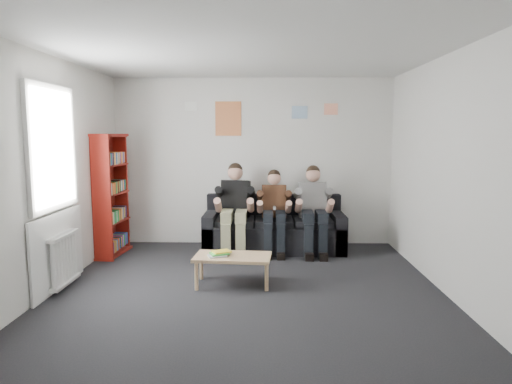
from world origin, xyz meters
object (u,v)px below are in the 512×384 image
person_middle (274,212)px  coffee_table (233,259)px  bookshelf (112,195)px  sofa (274,230)px  person_left (235,209)px  person_right (314,210)px

person_middle → coffee_table: bearing=-108.9°
coffee_table → bookshelf: bearing=144.3°
bookshelf → sofa: bearing=14.3°
coffee_table → person_left: bearing=92.9°
person_left → person_middle: bearing=10.1°
person_right → sofa: bearing=157.6°
person_middle → person_right: size_ratio=0.95×
person_middle → person_right: 0.60m
bookshelf → coffee_table: bookshelf is taller
sofa → person_left: person_left is taller
sofa → person_middle: person_middle is taller
person_left → person_right: person_left is taller
sofa → person_left: bearing=-161.5°
person_right → person_middle: bearing=175.6°
bookshelf → coffee_table: 2.42m
person_left → person_middle: (0.60, 0.01, -0.04)m
person_left → bookshelf: bearing=-165.4°
sofa → person_right: (0.60, -0.20, 0.36)m
bookshelf → person_middle: size_ratio=1.43×
person_middle → bookshelf: bearing=-176.2°
coffee_table → person_right: bearing=53.7°
bookshelf → person_middle: (2.43, 0.17, -0.27)m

